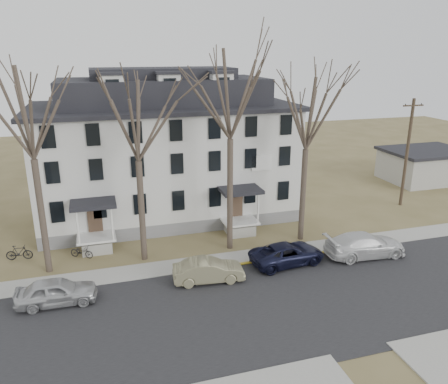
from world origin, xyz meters
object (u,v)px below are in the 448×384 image
object	(u,v)px
tree_center	(230,88)
car_navy	(287,254)
tree_mid_right	(308,108)
bicycle_left	(82,252)
bicycle_right	(19,253)
utility_pole_far	(407,152)
tree_far_left	(27,106)
car_white	(365,245)
car_silver	(56,292)
tree_mid_left	(136,115)
boarding_house	(166,152)
car_tan	(209,271)

from	to	relation	value
tree_center	car_navy	world-z (taller)	tree_center
tree_mid_right	bicycle_left	world-z (taller)	tree_mid_right
bicycle_left	bicycle_right	xyz separation A→B (m)	(-3.97, 0.86, 0.08)
utility_pole_far	bicycle_left	world-z (taller)	utility_pole_far
tree_far_left	tree_mid_right	xyz separation A→B (m)	(17.50, 0.00, -0.74)
tree_far_left	utility_pole_far	size ratio (longest dim) A/B	1.44
car_navy	bicycle_right	world-z (taller)	car_navy
car_white	bicycle_right	bearing A→B (deg)	78.21
bicycle_left	car_white	bearing A→B (deg)	-75.35
tree_far_left	tree_mid_right	size ratio (longest dim) A/B	1.08
utility_pole_far	bicycle_left	xyz separation A→B (m)	(-27.52, -2.89, -4.47)
car_silver	car_navy	bearing A→B (deg)	-85.42
car_navy	car_white	distance (m)	5.52
tree_far_left	tree_mid_left	world-z (taller)	tree_far_left
boarding_house	tree_mid_right	world-z (taller)	tree_mid_right
utility_pole_far	car_tan	distance (m)	22.20
car_tan	boarding_house	bearing A→B (deg)	7.52
car_silver	car_white	bearing A→B (deg)	-87.66
bicycle_right	car_navy	bearing A→B (deg)	-100.64
bicycle_left	car_silver	bearing A→B (deg)	-162.32
tree_mid_left	car_tan	xyz separation A→B (m)	(3.37, -4.15, -8.90)
tree_mid_left	car_silver	world-z (taller)	tree_mid_left
tree_mid_left	bicycle_left	size ratio (longest dim) A/B	7.76
tree_center	bicycle_left	distance (m)	14.68
tree_far_left	car_white	distance (m)	22.82
car_navy	bicycle_right	xyz separation A→B (m)	(-16.85, 5.56, -0.17)
car_tan	bicycle_right	distance (m)	12.99
car_tan	bicycle_right	bearing A→B (deg)	66.73
car_navy	car_silver	bearing A→B (deg)	87.21
utility_pole_far	car_white	distance (m)	12.85
tree_mid_left	bicycle_right	world-z (taller)	tree_mid_left
tree_center	car_tan	size ratio (longest dim) A/B	3.44
tree_far_left	car_tan	size ratio (longest dim) A/B	3.21
boarding_house	tree_mid_right	size ratio (longest dim) A/B	1.63
bicycle_right	car_tan	bearing A→B (deg)	-111.47
tree_far_left	tree_mid_left	bearing A→B (deg)	0.00
boarding_house	car_navy	xyz separation A→B (m)	(5.87, -11.55, -4.69)
tree_mid_right	bicycle_right	bearing A→B (deg)	173.67
car_silver	boarding_house	bearing A→B (deg)	-32.35
car_silver	car_white	distance (m)	19.62
car_tan	bicycle_right	size ratio (longest dim) A/B	2.50
tree_mid_left	tree_mid_right	xyz separation A→B (m)	(11.50, 0.00, 0.00)
tree_mid_left	car_navy	distance (m)	13.02
car_silver	tree_center	bearing A→B (deg)	-68.23
car_white	utility_pole_far	bearing A→B (deg)	-45.28
car_navy	bicycle_left	distance (m)	13.72
tree_far_left	car_white	xyz separation A→B (m)	(20.37, -3.86, -9.54)
tree_center	utility_pole_far	xyz separation A→B (m)	(17.50, 4.20, -6.18)
bicycle_right	tree_center	bearing A→B (deg)	-91.19
boarding_house	tree_mid_left	bearing A→B (deg)	-110.20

